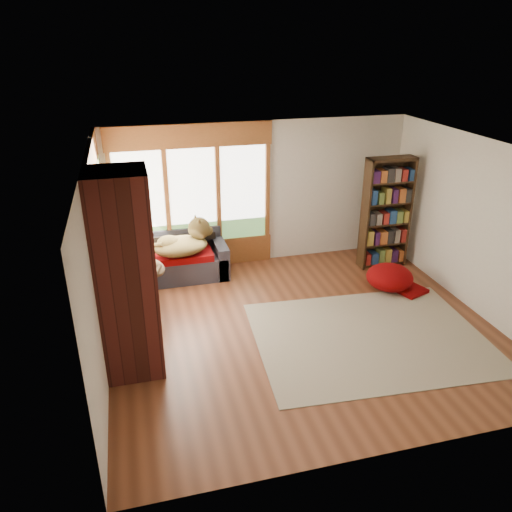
{
  "coord_description": "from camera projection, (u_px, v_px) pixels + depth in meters",
  "views": [
    {
      "loc": [
        -2.24,
        -5.89,
        3.96
      ],
      "look_at": [
        -0.55,
        0.61,
        0.95
      ],
      "focal_mm": 35.0,
      "sensor_mm": 36.0,
      "label": 1
    }
  ],
  "objects": [
    {
      "name": "area_rug",
      "position": [
        369.0,
        337.0,
        7.1
      ],
      "size": [
        3.37,
        2.66,
        0.01
      ],
      "primitive_type": "cube",
      "rotation": [
        0.0,
        0.0,
        -0.06
      ],
      "color": "beige",
      "rests_on": "ground"
    },
    {
      "name": "throw_pillows",
      "position": [
        161.0,
        247.0,
        8.15
      ],
      "size": [
        1.98,
        1.68,
        0.45
      ],
      "color": "black",
      "rests_on": "sectional_sofa"
    },
    {
      "name": "wall_left",
      "position": [
        97.0,
        268.0,
        6.17
      ],
      "size": [
        0.04,
        5.0,
        2.6
      ],
      "primitive_type": "cube",
      "color": "silver",
      "rests_on": "ground"
    },
    {
      "name": "bookshelf",
      "position": [
        386.0,
        213.0,
        8.91
      ],
      "size": [
        0.87,
        0.29,
        2.02
      ],
      "color": "#322010",
      "rests_on": "ground"
    },
    {
      "name": "windows_left",
      "position": [
        101.0,
        230.0,
        7.22
      ],
      "size": [
        0.1,
        2.62,
        1.9
      ],
      "color": "brown",
      "rests_on": "wall_left"
    },
    {
      "name": "wall_right",
      "position": [
        480.0,
        228.0,
        7.44
      ],
      "size": [
        0.04,
        5.0,
        2.6
      ],
      "primitive_type": "cube",
      "color": "silver",
      "rests_on": "ground"
    },
    {
      "name": "windows_back",
      "position": [
        193.0,
        197.0,
        8.69
      ],
      "size": [
        2.82,
        0.1,
        1.9
      ],
      "color": "brown",
      "rests_on": "wall_back"
    },
    {
      "name": "ceiling",
      "position": [
        310.0,
        151.0,
        6.27
      ],
      "size": [
        5.5,
        5.5,
        0.0
      ],
      "primitive_type": "plane",
      "color": "white"
    },
    {
      "name": "floor",
      "position": [
        302.0,
        327.0,
        7.34
      ],
      "size": [
        5.5,
        5.5,
        0.0
      ],
      "primitive_type": "plane",
      "color": "#592C18",
      "rests_on": "ground"
    },
    {
      "name": "roller_blind",
      "position": [
        101.0,
        188.0,
        7.79
      ],
      "size": [
        0.03,
        0.72,
        0.9
      ],
      "primitive_type": "cube",
      "color": "#7C955C",
      "rests_on": "wall_left"
    },
    {
      "name": "dog_tan",
      "position": [
        185.0,
        238.0,
        8.36
      ],
      "size": [
        1.05,
        0.73,
        0.54
      ],
      "rotation": [
        0.0,
        0.0,
        0.14
      ],
      "color": "brown",
      "rests_on": "sectional_sofa"
    },
    {
      "name": "dog_brindle",
      "position": [
        146.0,
        261.0,
        7.72
      ],
      "size": [
        0.67,
        0.8,
        0.39
      ],
      "rotation": [
        0.0,
        0.0,
        1.99
      ],
      "color": "#372618",
      "rests_on": "sectional_sofa"
    },
    {
      "name": "brick_chimney",
      "position": [
        126.0,
        277.0,
        5.94
      ],
      "size": [
        0.7,
        0.7,
        2.6
      ],
      "primitive_type": "cube",
      "color": "#471914",
      "rests_on": "ground"
    },
    {
      "name": "pouf",
      "position": [
        390.0,
        277.0,
        8.37
      ],
      "size": [
        0.99,
        0.99,
        0.42
      ],
      "primitive_type": "ellipsoid",
      "rotation": [
        0.0,
        0.0,
        0.35
      ],
      "color": "#7B0404",
      "rests_on": "area_rug"
    },
    {
      "name": "wall_front",
      "position": [
        398.0,
        349.0,
        4.6
      ],
      "size": [
        5.5,
        0.04,
        2.6
      ],
      "primitive_type": "cube",
      "color": "silver",
      "rests_on": "ground"
    },
    {
      "name": "sectional_sofa",
      "position": [
        158.0,
        274.0,
        8.26
      ],
      "size": [
        2.2,
        2.2,
        0.8
      ],
      "rotation": [
        0.0,
        0.0,
        0.03
      ],
      "color": "#2B2A2F",
      "rests_on": "ground"
    },
    {
      "name": "wall_back",
      "position": [
        259.0,
        194.0,
        9.01
      ],
      "size": [
        5.5,
        0.04,
        2.6
      ],
      "primitive_type": "cube",
      "color": "silver",
      "rests_on": "ground"
    }
  ]
}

